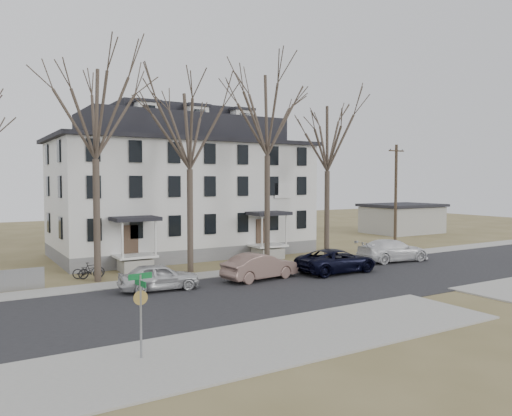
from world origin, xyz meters
TOP-DOWN VIEW (x-y plane):
  - ground at (0.00, 0.00)m, footprint 120.00×120.00m
  - main_road at (0.00, 2.00)m, footprint 120.00×10.00m
  - far_sidewalk at (0.00, 8.00)m, footprint 120.00×2.00m
  - near_sidewalk_left at (-8.00, -5.00)m, footprint 20.00×5.00m
  - yellow_curb at (5.00, 7.10)m, footprint 14.00×0.25m
  - boarding_house at (-2.00, 17.95)m, footprint 20.80×12.36m
  - distant_building at (26.00, 20.00)m, footprint 8.50×6.50m
  - tree_far_left at (-11.00, 9.80)m, footprint 8.40×8.40m
  - tree_mid_left at (-5.00, 9.80)m, footprint 7.80×7.80m
  - tree_center at (1.00, 9.80)m, footprint 9.00×9.00m
  - tree_mid_right at (6.50, 9.80)m, footprint 7.80×7.80m
  - utility_pole_far at (18.50, 14.00)m, footprint 2.00×0.28m
  - car_silver at (-8.78, 5.42)m, footprint 4.50×2.16m
  - car_tan at (-2.51, 5.11)m, footprint 5.01×2.31m
  - car_navy at (2.99, 4.49)m, footprint 5.53×2.57m
  - car_white at (9.51, 5.81)m, footprint 5.83×2.91m
  - bicycle_left at (-11.36, 10.73)m, footprint 1.94×1.33m
  - bicycle_right at (-11.13, 10.74)m, footprint 1.72×0.71m
  - street_sign at (-13.00, -4.29)m, footprint 0.83×0.83m

SIDE VIEW (x-z plane):
  - ground at x=0.00m, z-range 0.00..0.00m
  - main_road at x=0.00m, z-range -0.02..0.02m
  - far_sidewalk at x=0.00m, z-range -0.04..0.04m
  - near_sidewalk_left at x=-8.00m, z-range -0.04..0.04m
  - yellow_curb at x=5.00m, z-range -0.03..0.03m
  - bicycle_left at x=-11.36m, z-range 0.00..0.97m
  - bicycle_right at x=-11.13m, z-range 0.00..1.00m
  - car_silver at x=-8.78m, z-range 0.00..1.48m
  - car_navy at x=2.99m, z-range 0.00..1.54m
  - car_tan at x=-2.51m, z-range 0.00..1.59m
  - car_white at x=9.51m, z-range 0.00..1.63m
  - distant_building at x=26.00m, z-range 0.00..3.35m
  - street_sign at x=-13.00m, z-range 0.44..3.38m
  - utility_pole_far at x=18.50m, z-range 0.15..9.65m
  - boarding_house at x=-2.00m, z-range -0.65..11.40m
  - tree_mid_left at x=-5.00m, z-range 3.23..15.97m
  - tree_mid_right at x=6.50m, z-range 3.23..15.97m
  - tree_far_left at x=-11.00m, z-range 3.48..17.20m
  - tree_center at x=1.00m, z-range 3.73..18.43m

